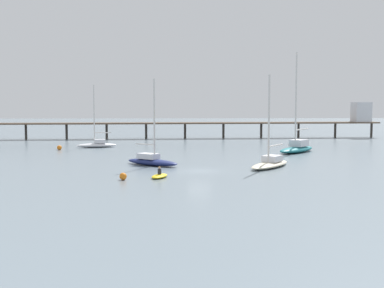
{
  "coord_description": "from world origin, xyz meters",
  "views": [
    {
      "loc": [
        -3.15,
        -52.95,
        7.26
      ],
      "look_at": [
        0.0,
        17.89,
        1.5
      ],
      "focal_mm": 46.0,
      "sensor_mm": 36.0,
      "label": 1
    }
  ],
  "objects_px": {
    "pier": "(243,120)",
    "sailboat_cream": "(270,162)",
    "sailboat_teal": "(297,147)",
    "mooring_buoy_far": "(123,176)",
    "sailboat_white": "(97,144)",
    "sailboat_navy": "(152,160)",
    "mooring_buoy_near": "(59,148)",
    "dinghy_yellow": "(160,176)"
  },
  "relations": [
    {
      "from": "pier",
      "to": "sailboat_cream",
      "type": "xyz_separation_m",
      "value": [
        -4.05,
        -48.79,
        -3.3
      ]
    },
    {
      "from": "sailboat_teal",
      "to": "mooring_buoy_far",
      "type": "bearing_deg",
      "value": -132.18
    },
    {
      "from": "sailboat_teal",
      "to": "sailboat_white",
      "type": "distance_m",
      "value": 32.93
    },
    {
      "from": "pier",
      "to": "mooring_buoy_far",
      "type": "height_order",
      "value": "pier"
    },
    {
      "from": "sailboat_teal",
      "to": "sailboat_navy",
      "type": "bearing_deg",
      "value": -145.23
    },
    {
      "from": "mooring_buoy_far",
      "to": "mooring_buoy_near",
      "type": "height_order",
      "value": "mooring_buoy_near"
    },
    {
      "from": "mooring_buoy_near",
      "to": "sailboat_navy",
      "type": "bearing_deg",
      "value": -52.79
    },
    {
      "from": "sailboat_teal",
      "to": "sailboat_cream",
      "type": "distance_m",
      "value": 18.74
    },
    {
      "from": "pier",
      "to": "mooring_buoy_far",
      "type": "distance_m",
      "value": 61.25
    },
    {
      "from": "sailboat_cream",
      "to": "dinghy_yellow",
      "type": "bearing_deg",
      "value": -148.67
    },
    {
      "from": "dinghy_yellow",
      "to": "mooring_buoy_far",
      "type": "height_order",
      "value": "dinghy_yellow"
    },
    {
      "from": "dinghy_yellow",
      "to": "pier",
      "type": "bearing_deg",
      "value": 73.56
    },
    {
      "from": "pier",
      "to": "sailboat_navy",
      "type": "distance_m",
      "value": 49.86
    },
    {
      "from": "dinghy_yellow",
      "to": "mooring_buoy_near",
      "type": "height_order",
      "value": "dinghy_yellow"
    },
    {
      "from": "pier",
      "to": "dinghy_yellow",
      "type": "relative_size",
      "value": 27.6
    },
    {
      "from": "sailboat_navy",
      "to": "mooring_buoy_far",
      "type": "bearing_deg",
      "value": -101.59
    },
    {
      "from": "pier",
      "to": "sailboat_white",
      "type": "distance_m",
      "value": 35.53
    },
    {
      "from": "sailboat_cream",
      "to": "sailboat_teal",
      "type": "bearing_deg",
      "value": 66.17
    },
    {
      "from": "pier",
      "to": "sailboat_white",
      "type": "relative_size",
      "value": 8.07
    },
    {
      "from": "pier",
      "to": "sailboat_teal",
      "type": "bearing_deg",
      "value": -83.66
    },
    {
      "from": "mooring_buoy_near",
      "to": "pier",
      "type": "bearing_deg",
      "value": 38.31
    },
    {
      "from": "dinghy_yellow",
      "to": "sailboat_navy",
      "type": "bearing_deg",
      "value": 96.57
    },
    {
      "from": "mooring_buoy_far",
      "to": "dinghy_yellow",
      "type": "bearing_deg",
      "value": 20.19
    },
    {
      "from": "sailboat_white",
      "to": "mooring_buoy_near",
      "type": "relative_size",
      "value": 13.76
    },
    {
      "from": "sailboat_white",
      "to": "pier",
      "type": "bearing_deg",
      "value": 37.97
    },
    {
      "from": "sailboat_white",
      "to": "mooring_buoy_far",
      "type": "xyz_separation_m",
      "value": [
        7.77,
        -35.97,
        -0.3
      ]
    },
    {
      "from": "mooring_buoy_far",
      "to": "sailboat_white",
      "type": "bearing_deg",
      "value": 102.19
    },
    {
      "from": "sailboat_teal",
      "to": "sailboat_white",
      "type": "bearing_deg",
      "value": 162.54
    },
    {
      "from": "sailboat_white",
      "to": "mooring_buoy_far",
      "type": "height_order",
      "value": "sailboat_white"
    },
    {
      "from": "sailboat_teal",
      "to": "sailboat_cream",
      "type": "relative_size",
      "value": 1.41
    },
    {
      "from": "pier",
      "to": "sailboat_cream",
      "type": "relative_size",
      "value": 7.97
    },
    {
      "from": "sailboat_cream",
      "to": "sailboat_white",
      "type": "bearing_deg",
      "value": 131.43
    },
    {
      "from": "sailboat_cream",
      "to": "mooring_buoy_near",
      "type": "distance_m",
      "value": 36.85
    },
    {
      "from": "sailboat_teal",
      "to": "sailboat_navy",
      "type": "relative_size",
      "value": 1.46
    },
    {
      "from": "mooring_buoy_near",
      "to": "mooring_buoy_far",
      "type": "bearing_deg",
      "value": -67.5
    },
    {
      "from": "sailboat_white",
      "to": "sailboat_teal",
      "type": "bearing_deg",
      "value": -17.46
    },
    {
      "from": "pier",
      "to": "dinghy_yellow",
      "type": "distance_m",
      "value": 58.98
    },
    {
      "from": "sailboat_white",
      "to": "dinghy_yellow",
      "type": "relative_size",
      "value": 3.42
    },
    {
      "from": "sailboat_navy",
      "to": "mooring_buoy_near",
      "type": "bearing_deg",
      "value": 127.21
    },
    {
      "from": "mooring_buoy_far",
      "to": "pier",
      "type": "bearing_deg",
      "value": 70.78
    },
    {
      "from": "dinghy_yellow",
      "to": "sailboat_white",
      "type": "bearing_deg",
      "value": 107.95
    },
    {
      "from": "mooring_buoy_far",
      "to": "sailboat_cream",
      "type": "bearing_deg",
      "value": 29.11
    }
  ]
}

